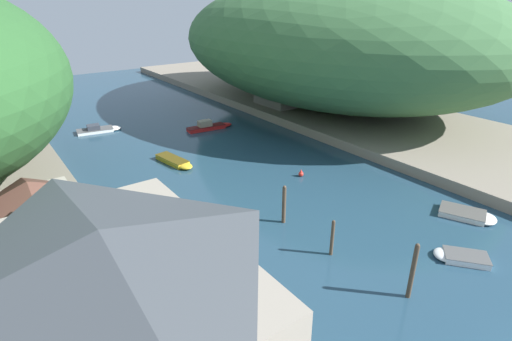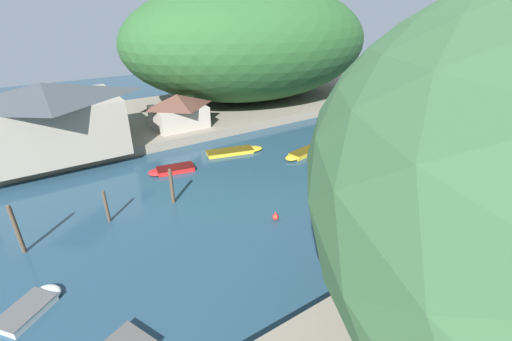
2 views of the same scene
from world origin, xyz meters
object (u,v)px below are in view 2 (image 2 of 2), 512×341
(person_by_boathouse, at_px, (13,158))
(boat_mid_channel, at_px, (420,163))
(boat_cabin_cruiser, at_px, (32,306))
(boat_far_right_bank, at_px, (237,151))
(boathouse_shed, at_px, (178,110))
(boat_near_quay, at_px, (373,122))
(boat_navy_launch, at_px, (302,153))
(boat_far_upstream, at_px, (170,170))
(channel_buoy_near, at_px, (275,217))
(waterfront_building, at_px, (50,118))

(person_by_boathouse, bearing_deg, boat_mid_channel, -47.92)
(boat_cabin_cruiser, xyz_separation_m, boat_far_right_bank, (-13.03, 20.76, -0.00))
(boathouse_shed, height_order, boat_mid_channel, boathouse_shed)
(boat_mid_channel, distance_m, boat_far_right_bank, 19.61)
(boat_near_quay, bearing_deg, boat_navy_launch, 20.65)
(boat_cabin_cruiser, height_order, boat_mid_channel, boat_mid_channel)
(boat_far_upstream, relative_size, channel_buoy_near, 6.29)
(boat_navy_launch, xyz_separation_m, boat_cabin_cruiser, (8.23, -26.38, -0.05))
(boat_navy_launch, height_order, boat_mid_channel, boat_mid_channel)
(waterfront_building, distance_m, person_by_boathouse, 5.18)
(boat_far_right_bank, height_order, person_by_boathouse, person_by_boathouse)
(waterfront_building, relative_size, channel_buoy_near, 18.79)
(boat_far_right_bank, bearing_deg, person_by_boathouse, -92.92)
(boathouse_shed, xyz_separation_m, boat_navy_launch, (14.25, 8.53, -2.96))
(boat_navy_launch, relative_size, boat_far_right_bank, 0.81)
(boat_cabin_cruiser, bearing_deg, boathouse_shed, 102.58)
(boat_navy_launch, distance_m, boat_near_quay, 16.33)
(boat_navy_launch, distance_m, boat_mid_channel, 12.24)
(boat_far_upstream, bearing_deg, boat_navy_launch, -96.20)
(boat_cabin_cruiser, height_order, boat_near_quay, boat_near_quay)
(waterfront_building, bearing_deg, boat_cabin_cruiser, -9.98)
(boat_mid_channel, bearing_deg, waterfront_building, -29.96)
(boat_mid_channel, relative_size, person_by_boathouse, 3.79)
(boat_navy_launch, xyz_separation_m, boat_near_quay, (-3.33, 15.98, 0.02))
(boat_cabin_cruiser, xyz_separation_m, channel_buoy_near, (0.37, 16.34, 0.07))
(boat_navy_launch, bearing_deg, boat_far_right_bank, 39.66)
(boat_far_upstream, height_order, person_by_boathouse, person_by_boathouse)
(boat_navy_launch, bearing_deg, boat_far_upstream, 63.43)
(waterfront_building, distance_m, boathouse_shed, 14.20)
(boat_navy_launch, distance_m, person_by_boathouse, 28.85)
(boat_far_right_bank, xyz_separation_m, channel_buoy_near, (13.40, -4.42, 0.07))
(boat_cabin_cruiser, bearing_deg, channel_buoy_near, 49.73)
(waterfront_building, height_order, person_by_boathouse, waterfront_building)
(boat_cabin_cruiser, distance_m, boat_far_right_bank, 24.51)
(boat_far_upstream, bearing_deg, boathouse_shed, -16.95)
(boat_far_upstream, distance_m, boat_far_right_bank, 8.19)
(boat_mid_channel, bearing_deg, boat_far_upstream, -24.94)
(boat_far_upstream, relative_size, boat_far_right_bank, 0.70)
(boat_far_right_bank, relative_size, boat_near_quay, 1.17)
(boat_mid_channel, height_order, boat_far_right_bank, boat_mid_channel)
(boat_navy_launch, bearing_deg, boathouse_shed, 21.06)
(boat_far_right_bank, relative_size, person_by_boathouse, 3.97)
(boat_near_quay, bearing_deg, channel_buoy_near, 33.51)
(person_by_boathouse, bearing_deg, boat_near_quay, -28.43)
(boat_far_upstream, xyz_separation_m, boat_cabin_cruiser, (12.37, -12.59, -0.02))
(waterfront_building, distance_m, boat_far_upstream, 13.46)
(boat_far_upstream, bearing_deg, channel_buoy_near, -153.09)
(boat_far_upstream, height_order, boat_cabin_cruiser, boat_far_upstream)
(boat_near_quay, relative_size, channel_buoy_near, 7.60)
(boat_far_right_bank, bearing_deg, boat_far_upstream, -71.20)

